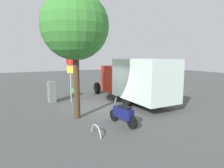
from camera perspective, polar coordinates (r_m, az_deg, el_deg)
ground_plane at (r=11.56m, az=-4.31°, el=-7.02°), size 60.00×60.00×0.00m
box_truck_near at (r=12.53m, az=6.89°, el=1.61°), size 7.61×2.22×2.89m
motorcycle at (r=8.60m, az=3.34°, el=-8.84°), size 1.80×0.62×1.20m
stop_sign at (r=12.79m, az=-12.40°, el=4.01°), size 0.71×0.33×3.20m
street_tree at (r=9.41m, az=-11.03°, el=16.57°), size 3.19×3.19×6.05m
utility_cabinet at (r=13.28m, az=-17.65°, el=-2.29°), size 0.67×0.46×1.40m
bike_rack_hoop at (r=7.74m, az=-4.78°, el=-14.95°), size 0.85×0.08×0.85m
shrub_near_sign at (r=15.44m, az=-11.19°, el=-2.19°), size 0.82×0.67×0.56m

